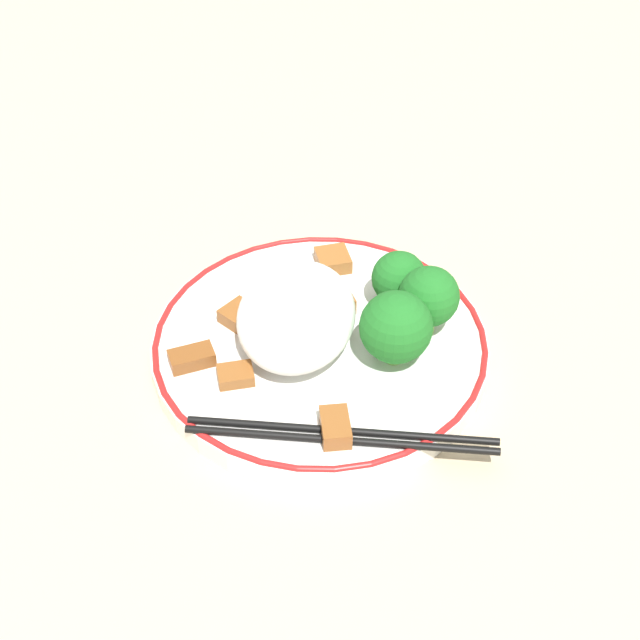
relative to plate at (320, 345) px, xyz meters
name	(u,v)px	position (x,y,z in m)	size (l,w,h in m)	color
ground_plane	(320,355)	(0.00, 0.00, -0.01)	(3.00, 3.00, 0.00)	#C6B28E
plate	(320,345)	(0.00, 0.00, 0.00)	(0.26, 0.26, 0.02)	white
rice_mound	(296,318)	(0.00, 0.02, 0.03)	(0.12, 0.09, 0.05)	white
broccoli_back_left	(396,327)	(-0.02, -0.06, 0.04)	(0.05, 0.05, 0.06)	#7FB756
broccoli_back_center	(429,297)	(0.02, -0.08, 0.04)	(0.05, 0.05, 0.06)	#7FB756
broccoli_back_right	(399,279)	(0.05, -0.06, 0.03)	(0.04, 0.04, 0.05)	#7FB756
meat_near_front	(243,317)	(0.01, 0.06, 0.01)	(0.04, 0.04, 0.01)	brown
meat_near_left	(337,304)	(0.03, -0.01, 0.01)	(0.03, 0.03, 0.01)	#995B28
meat_near_right	(335,427)	(-0.09, -0.02, 0.01)	(0.03, 0.03, 0.01)	brown
meat_near_back	(236,375)	(-0.05, 0.06, 0.01)	(0.03, 0.03, 0.01)	brown
meat_on_rice_edge	(331,260)	(0.09, 0.00, 0.01)	(0.04, 0.03, 0.01)	#995B28
meat_mid_left	(192,358)	(-0.04, 0.09, 0.01)	(0.03, 0.04, 0.01)	brown
chopsticks	(341,435)	(-0.10, -0.03, 0.01)	(0.02, 0.22, 0.01)	black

